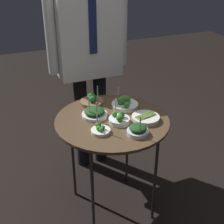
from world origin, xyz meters
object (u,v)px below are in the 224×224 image
object	(u,v)px
bowl_broccoli_center	(100,130)
bowl_broccoli_near_rim	(119,119)
bowl_broccoli_front_right	(125,103)
waiter_figure	(88,45)
bowl_spinach_front_left	(94,113)
bowl_broccoli_mid_left	(92,100)
bowl_spinach_back_right	(138,130)
bowl_asparagus_far_rim	(146,118)
serving_cart	(112,126)

from	to	relation	value
bowl_broccoli_center	bowl_broccoli_near_rim	size ratio (longest dim) A/B	1.22
bowl_broccoli_near_rim	bowl_broccoli_center	bearing A→B (deg)	-157.43
bowl_broccoli_front_right	waiter_figure	world-z (taller)	waiter_figure
waiter_figure	bowl_spinach_front_left	bearing A→B (deg)	-105.30
waiter_figure	bowl_broccoli_mid_left	bearing A→B (deg)	-105.91
bowl_broccoli_near_rim	waiter_figure	bearing A→B (deg)	88.04
bowl_broccoli_mid_left	bowl_spinach_back_right	xyz separation A→B (m)	(0.11, -0.47, 0.00)
bowl_asparagus_far_rim	bowl_spinach_back_right	distance (m)	0.17
bowl_broccoli_center	waiter_figure	xyz separation A→B (m)	(0.17, 0.68, 0.30)
bowl_spinach_front_left	bowl_broccoli_near_rim	xyz separation A→B (m)	(0.11, -0.13, -0.00)
serving_cart	bowl_broccoli_center	distance (m)	0.18
serving_cart	bowl_broccoli_center	bearing A→B (deg)	-135.77
bowl_spinach_front_left	bowl_broccoli_near_rim	distance (m)	0.17
bowl_spinach_front_left	waiter_figure	xyz separation A→B (m)	(0.13, 0.49, 0.29)
bowl_spinach_front_left	bowl_broccoli_front_right	xyz separation A→B (m)	(0.23, 0.04, 0.00)
serving_cart	bowl_spinach_front_left	size ratio (longest dim) A/B	4.49
bowl_spinach_front_left	bowl_broccoli_near_rim	world-z (taller)	bowl_spinach_front_left
bowl_broccoli_center	waiter_figure	world-z (taller)	waiter_figure
bowl_broccoli_front_right	bowl_spinach_front_left	bearing A→B (deg)	-169.52
serving_cart	bowl_asparagus_far_rim	xyz separation A→B (m)	(0.19, -0.09, 0.06)
serving_cart	bowl_spinach_back_right	xyz separation A→B (m)	(0.07, -0.22, 0.08)
serving_cart	bowl_asparagus_far_rim	distance (m)	0.22
bowl_broccoli_near_rim	bowl_spinach_back_right	xyz separation A→B (m)	(0.05, -0.16, 0.00)
bowl_spinach_front_left	bowl_broccoli_mid_left	size ratio (longest dim) A/B	1.00
waiter_figure	bowl_spinach_back_right	bearing A→B (deg)	-88.22
bowl_asparagus_far_rim	bowl_broccoli_center	bearing A→B (deg)	-175.30
bowl_spinach_back_right	serving_cart	bearing A→B (deg)	107.51
serving_cart	bowl_broccoli_front_right	distance (m)	0.20
bowl_broccoli_front_right	serving_cart	bearing A→B (deg)	-140.30
bowl_spinach_front_left	bowl_broccoli_center	distance (m)	0.19
serving_cart	bowl_broccoli_front_right	bearing A→B (deg)	39.70
bowl_asparagus_far_rim	serving_cart	bearing A→B (deg)	153.32
bowl_asparagus_far_rim	bowl_broccoli_center	xyz separation A→B (m)	(-0.31, -0.03, 0.00)
bowl_broccoli_front_right	bowl_broccoli_center	world-z (taller)	bowl_broccoli_center
bowl_broccoli_mid_left	waiter_figure	distance (m)	0.44
bowl_broccoli_near_rim	bowl_spinach_front_left	bearing A→B (deg)	130.71
bowl_broccoli_mid_left	bowl_spinach_back_right	size ratio (longest dim) A/B	1.19
serving_cart	bowl_spinach_front_left	xyz separation A→B (m)	(-0.09, 0.07, 0.07)
bowl_broccoli_front_right	bowl_broccoli_near_rim	bearing A→B (deg)	-123.59
bowl_asparagus_far_rim	bowl_spinach_back_right	world-z (taller)	bowl_spinach_back_right
bowl_spinach_back_right	bowl_spinach_front_left	bearing A→B (deg)	118.49
bowl_asparagus_far_rim	waiter_figure	xyz separation A→B (m)	(-0.14, 0.66, 0.30)
bowl_broccoli_mid_left	bowl_broccoli_near_rim	bearing A→B (deg)	-77.60
bowl_broccoli_center	bowl_broccoli_near_rim	xyz separation A→B (m)	(0.15, 0.06, 0.01)
bowl_broccoli_front_right	bowl_spinach_back_right	distance (m)	0.34
serving_cart	bowl_broccoli_front_right	size ratio (longest dim) A/B	4.10
bowl_broccoli_mid_left	waiter_figure	xyz separation A→B (m)	(0.09, 0.31, 0.29)
bowl_broccoli_center	bowl_spinach_back_right	world-z (taller)	bowl_broccoli_center
serving_cart	bowl_broccoli_near_rim	distance (m)	0.10
bowl_spinach_front_left	bowl_spinach_back_right	world-z (taller)	bowl_spinach_front_left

